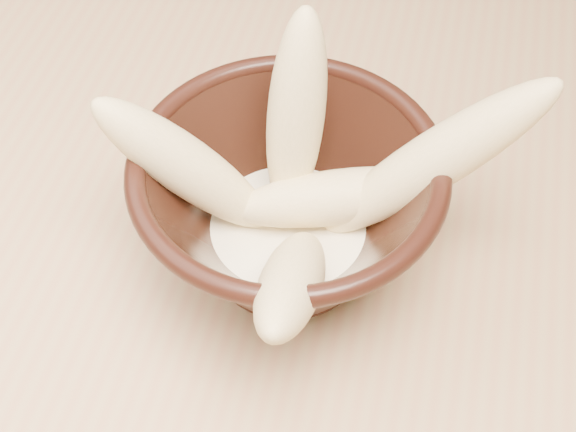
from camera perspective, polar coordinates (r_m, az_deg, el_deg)
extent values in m
cube|color=tan|center=(0.56, 19.45, -4.64)|extent=(1.20, 0.80, 0.04)
cylinder|color=tan|center=(1.13, -13.52, 4.32)|extent=(0.05, 0.05, 0.71)
cylinder|color=black|center=(0.51, 0.00, -2.94)|extent=(0.08, 0.08, 0.01)
cylinder|color=black|center=(0.49, 0.00, -1.71)|extent=(0.08, 0.08, 0.01)
torus|color=black|center=(0.44, 0.00, 3.44)|extent=(0.18, 0.18, 0.01)
cylinder|color=#FFF2CD|center=(0.48, 0.00, -1.13)|extent=(0.10, 0.10, 0.01)
ellipsoid|color=#DBC381|center=(0.46, 0.58, 7.20)|extent=(0.04, 0.07, 0.13)
ellipsoid|color=#DBC381|center=(0.45, -7.24, 3.51)|extent=(0.12, 0.05, 0.12)
ellipsoid|color=#DBC381|center=(0.45, 10.34, 3.86)|extent=(0.14, 0.08, 0.13)
ellipsoid|color=#DBC381|center=(0.47, 3.47, 1.34)|extent=(0.13, 0.07, 0.04)
ellipsoid|color=#DBC381|center=(0.42, 0.27, -4.72)|extent=(0.04, 0.13, 0.10)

